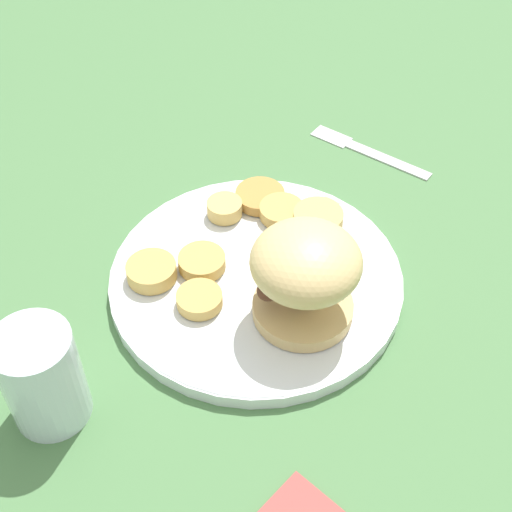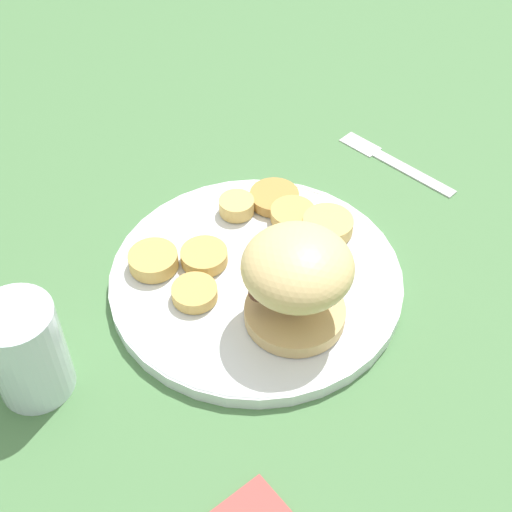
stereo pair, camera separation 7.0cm
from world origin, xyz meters
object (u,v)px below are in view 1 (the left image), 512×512
(dinner_plate, at_px, (256,278))
(sandwich, at_px, (304,271))
(fork, at_px, (368,151))
(drinking_glass, at_px, (42,377))

(dinner_plate, distance_m, sandwich, 0.09)
(fork, bearing_deg, dinner_plate, 81.92)
(sandwich, bearing_deg, fork, -85.21)
(sandwich, xyz_separation_m, drinking_glass, (0.16, 0.18, -0.02))
(dinner_plate, bearing_deg, sandwich, 155.78)
(sandwich, bearing_deg, dinner_plate, -24.22)
(dinner_plate, xyz_separation_m, fork, (-0.04, -0.25, -0.01))
(drinking_glass, bearing_deg, fork, -106.46)
(sandwich, relative_size, drinking_glass, 1.10)
(dinner_plate, xyz_separation_m, drinking_glass, (0.10, 0.21, 0.04))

